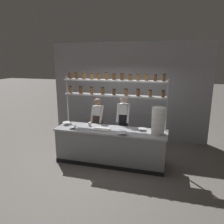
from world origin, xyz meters
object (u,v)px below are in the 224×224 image
Objects in this scene: prep_bowl_center_back at (67,123)px; prep_bowl_near_right at (123,134)px; prep_bowl_near_left at (142,129)px; prep_bowl_center_front at (73,128)px; spice_shelf_unit at (114,89)px; chef_center at (123,121)px; serving_cup_front at (90,124)px; container_stack at (158,121)px; cutting_board at (102,129)px; chef_left at (98,121)px.

prep_bowl_near_right is at bearing -13.47° from prep_bowl_center_back.
prep_bowl_near_left is at bearing 1.63° from prep_bowl_center_back.
prep_bowl_center_front is at bearing 175.32° from prep_bowl_near_right.
spice_shelf_unit is at bearing 121.54° from prep_bowl_near_right.
chef_center is at bearing 20.29° from prep_bowl_center_back.
chef_center is 0.95m from serving_cup_front.
spice_shelf_unit is at bearing 164.60° from container_stack.
cutting_board is 1.98× the size of prep_bowl_near_left.
cutting_board is 0.77m from prep_bowl_center_front.
prep_bowl_near_left is 1.01× the size of prep_bowl_center_front.
prep_bowl_center_front is 2.01× the size of serving_cup_front.
chef_center is at bearing 3.80° from chef_left.
prep_bowl_center_front reaches higher than cutting_board.
chef_left is at bearing 158.99° from prep_bowl_near_left.
prep_bowl_near_right is at bearing -131.10° from prep_bowl_near_left.
prep_bowl_center_back is at bearing -178.37° from prep_bowl_near_left.
serving_cup_front is at bearing -87.74° from chef_left.
prep_bowl_center_front is at bearing -168.81° from prep_bowl_near_left.
chef_left is 6.35× the size of prep_bowl_center_back.
spice_shelf_unit reaches higher than prep_bowl_near_left.
spice_shelf_unit is 1.60× the size of chef_center.
spice_shelf_unit reaches higher than prep_bowl_center_back.
prep_bowl_center_front is (-0.38, -0.87, 0.04)m from chef_left.
cutting_board is 0.64m from prep_bowl_near_right.
prep_bowl_near_right reaches higher than cutting_board.
cutting_board is at bearing -167.64° from prep_bowl_near_left.
spice_shelf_unit is at bearing -23.25° from chef_left.
chef_center is 6.89× the size of prep_bowl_near_right.
spice_shelf_unit reaches higher than serving_cup_front.
prep_bowl_near_right is (1.35, -0.11, 0.01)m from prep_bowl_center_front.
prep_bowl_near_right is 1.12m from serving_cup_front.
spice_shelf_unit is 1.40m from container_stack.
serving_cup_front is (-0.62, -0.19, -0.94)m from spice_shelf_unit.
spice_shelf_unit is 1.08m from cutting_board.
spice_shelf_unit reaches higher than chef_center.
serving_cup_front is (-1.42, -0.00, 0.02)m from prep_bowl_near_left.
prep_bowl_near_left reaches higher than cutting_board.
prep_bowl_near_right is at bearing -58.46° from spice_shelf_unit.
chef_center is (0.20, 0.29, -0.92)m from spice_shelf_unit.
spice_shelf_unit is 11.04× the size of prep_bowl_near_right.
prep_bowl_near_left is (1.37, -0.53, 0.04)m from chef_left.
prep_bowl_center_back is (-1.06, 0.16, 0.02)m from cutting_board.
chef_left is 6.34× the size of prep_bowl_near_right.
spice_shelf_unit is 1.27m from prep_bowl_near_left.
chef_center reaches higher than prep_bowl_near_right.
cutting_board is (0.38, -0.75, 0.03)m from chef_left.
serving_cup_front is at bearing 155.87° from prep_bowl_near_right.
chef_center is 1.56m from prep_bowl_center_back.
chef_left is 1.92m from container_stack.
prep_bowl_center_back and prep_bowl_near_right have the same top height.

